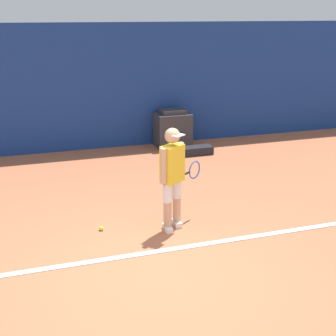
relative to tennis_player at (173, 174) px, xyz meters
The scene contains 7 objects.
ground_plane 1.53m from the tennis_player, 118.36° to the right, with size 24.00×24.00×0.00m, color #B76642.
back_wall 4.71m from the tennis_player, 97.45° to the left, with size 24.00×0.10×2.85m.
court_baseline 1.22m from the tennis_player, 133.24° to the right, with size 21.60×0.10×0.01m.
tennis_player is the anchor object (origin of this frame).
tennis_ball 1.33m from the tennis_player, 167.22° to the left, with size 0.07×0.07×0.07m.
covered_chair 4.49m from the tennis_player, 71.66° to the left, with size 0.81×0.59×0.89m.
equipment_bag 3.91m from the tennis_player, 63.56° to the left, with size 0.71×0.32×0.18m.
Camera 1 is at (-1.40, -4.88, 3.06)m, focal length 50.00 mm.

